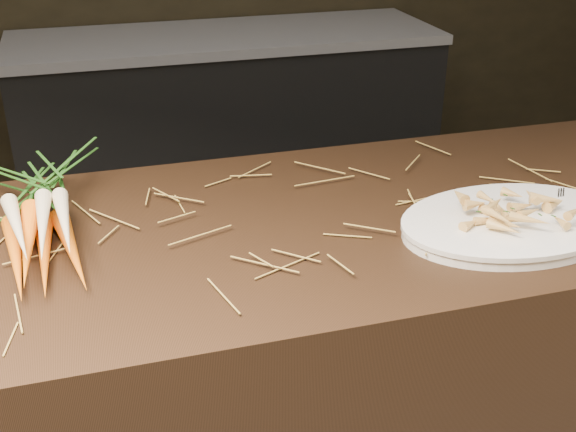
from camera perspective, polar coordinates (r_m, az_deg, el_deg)
name	(u,v)px	position (r m, az deg, el deg)	size (l,w,h in m)	color
main_counter	(273,410)	(1.61, -1.17, -15.08)	(2.40, 0.70, 0.90)	black
back_counter	(229,126)	(3.29, -4.67, 7.08)	(1.82, 0.62, 0.84)	black
straw_bedding	(271,221)	(1.35, -1.35, -0.36)	(1.40, 0.60, 0.02)	olive
root_veg_bunch	(39,202)	(1.41, -19.08, 1.02)	(0.18, 0.52, 0.10)	#DE5200
serving_platter	(511,225)	(1.39, 17.22, -0.67)	(0.42, 0.28, 0.02)	white
roasted_veg_heap	(514,208)	(1.37, 17.42, 0.62)	(0.21, 0.15, 0.05)	tan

